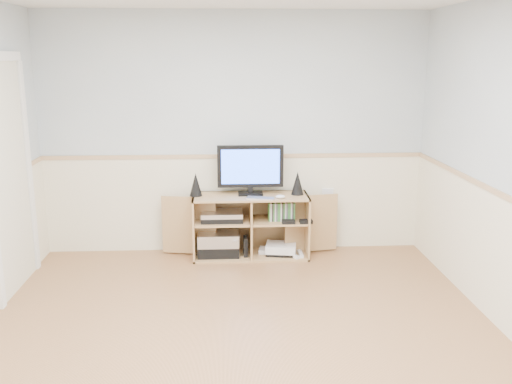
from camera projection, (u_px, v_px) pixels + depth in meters
The scene contains 11 objects.
room at pixel (231, 180), 3.87m from camera, with size 4.04×4.54×2.54m.
media_cabinet at pixel (250, 224), 5.96m from camera, with size 1.85×0.44×0.65m.
monitor at pixel (250, 168), 5.82m from camera, with size 0.67×0.18×0.51m.
speaker_left at pixel (196, 184), 5.80m from camera, with size 0.13×0.13×0.24m, color black.
speaker_right at pixel (297, 183), 5.86m from camera, with size 0.13×0.13×0.24m, color black.
keyboard at pixel (260, 198), 5.71m from camera, with size 0.27×0.11×0.01m, color silver.
mouse at pixel (280, 197), 5.71m from camera, with size 0.10×0.06×0.04m, color white.
av_components at pixel (220, 236), 5.92m from camera, with size 0.51×0.32×0.47m.
game_consoles at pixel (280, 249), 5.98m from camera, with size 0.46×0.31×0.11m.
game_cases at pixel (281, 211), 5.87m from camera, with size 0.27×0.14×0.19m, color #3F8C3F.
wall_outlet at pixel (328, 194), 6.12m from camera, with size 0.12×0.03×0.12m, color white.
Camera 1 is at (-0.10, -3.67, 2.03)m, focal length 40.00 mm.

